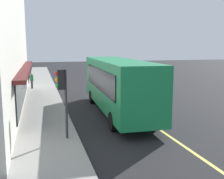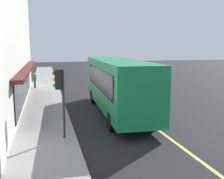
# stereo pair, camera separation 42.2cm
# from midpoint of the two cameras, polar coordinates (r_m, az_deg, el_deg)

# --- Properties ---
(ground) EXTENTS (120.00, 120.00, 0.00)m
(ground) POSITION_cam_midpoint_polar(r_m,az_deg,el_deg) (18.02, 5.49, -4.91)
(ground) COLOR black
(sidewalk) EXTENTS (80.00, 2.85, 0.15)m
(sidewalk) POSITION_cam_midpoint_polar(r_m,az_deg,el_deg) (17.02, -13.29, -5.71)
(sidewalk) COLOR gray
(sidewalk) RESTS_ON ground
(lane_centre_stripe) EXTENTS (36.00, 0.16, 0.01)m
(lane_centre_stripe) POSITION_cam_midpoint_polar(r_m,az_deg,el_deg) (18.02, 5.49, -4.90)
(lane_centre_stripe) COLOR #D8D14C
(lane_centre_stripe) RESTS_ON ground
(bus) EXTENTS (11.22, 2.96, 3.50)m
(bus) POSITION_cam_midpoint_polar(r_m,az_deg,el_deg) (17.46, 1.80, 1.31)
(bus) COLOR #197F47
(bus) RESTS_ON ground
(traffic_light) EXTENTS (0.30, 0.52, 3.20)m
(traffic_light) POSITION_cam_midpoint_polar(r_m,az_deg,el_deg) (12.34, -10.09, 0.45)
(traffic_light) COLOR #2D2D33
(traffic_light) RESTS_ON sidewalk
(car_yellow) EXTENTS (4.31, 1.88, 1.52)m
(car_yellow) POSITION_cam_midpoint_polar(r_m,az_deg,el_deg) (27.73, 4.02, 1.64)
(car_yellow) COLOR yellow
(car_yellow) RESTS_ON ground
(pedestrian_near_storefront) EXTENTS (0.34, 0.34, 1.57)m
(pedestrian_near_storefront) POSITION_cam_midpoint_polar(r_m,az_deg,el_deg) (28.26, -15.65, 2.16)
(pedestrian_near_storefront) COLOR black
(pedestrian_near_storefront) RESTS_ON sidewalk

